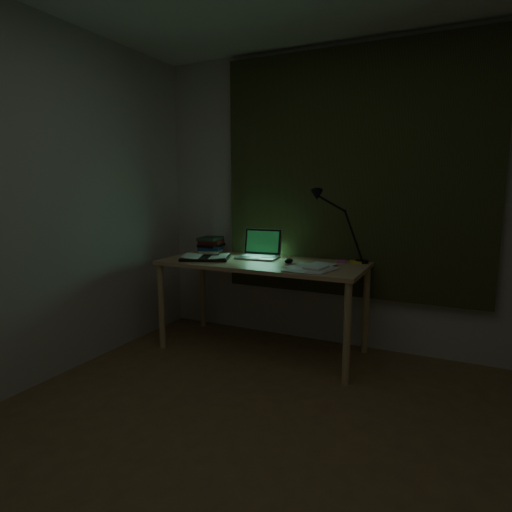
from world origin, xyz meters
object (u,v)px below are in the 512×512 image
at_px(book_stack, 211,245).
at_px(desk_lamp, 363,228).
at_px(desk, 262,306).
at_px(laptop, 258,244).
at_px(loose_papers, 311,267).
at_px(open_textbook, 205,257).

height_order(book_stack, desk_lamp, desk_lamp).
bearing_deg(desk, desk_lamp, 21.25).
xyz_separation_m(desk, laptop, (-0.10, 0.13, 0.50)).
bearing_deg(desk_lamp, desk, -149.89).
xyz_separation_m(book_stack, loose_papers, (1.07, -0.32, -0.07)).
xyz_separation_m(loose_papers, desk_lamp, (0.30, 0.38, 0.27)).
relative_size(laptop, desk_lamp, 0.68).
bearing_deg(laptop, book_stack, 163.19).
xyz_separation_m(desk, desk_lamp, (0.75, 0.29, 0.66)).
distance_m(open_textbook, loose_papers, 0.93).
xyz_separation_m(laptop, open_textbook, (-0.37, -0.23, -0.10)).
xyz_separation_m(desk, loose_papers, (0.45, -0.09, 0.39)).
bearing_deg(loose_papers, laptop, 157.96).
distance_m(desk, book_stack, 0.81).
distance_m(open_textbook, desk_lamp, 1.31).
distance_m(desk, desk_lamp, 1.04).
height_order(open_textbook, loose_papers, open_textbook).
bearing_deg(desk_lamp, book_stack, -168.54).
height_order(open_textbook, book_stack, book_stack).
bearing_deg(laptop, desk_lamp, 4.71).
relative_size(laptop, book_stack, 1.66).
bearing_deg(book_stack, desk_lamp, 2.59).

